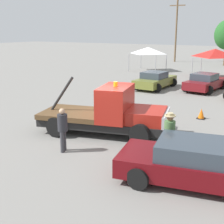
# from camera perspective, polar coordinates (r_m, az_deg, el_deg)

# --- Properties ---
(ground_plane) EXTENTS (160.00, 160.00, 0.00)m
(ground_plane) POSITION_cam_1_polar(r_m,az_deg,el_deg) (14.19, -1.75, -3.84)
(ground_plane) COLOR gray
(tow_truck) EXTENTS (6.00, 3.37, 2.51)m
(tow_truck) POSITION_cam_1_polar(r_m,az_deg,el_deg) (13.82, -0.41, -0.31)
(tow_truck) COLOR black
(tow_truck) RESTS_ON ground
(foreground_car) EXTENTS (5.18, 2.87, 1.34)m
(foreground_car) POSITION_cam_1_polar(r_m,az_deg,el_deg) (9.84, 15.49, -9.08)
(foreground_car) COLOR #5B0A0F
(foreground_car) RESTS_ON ground
(person_near_truck) EXTENTS (0.40, 0.40, 1.79)m
(person_near_truck) POSITION_cam_1_polar(r_m,az_deg,el_deg) (11.04, 10.45, -3.85)
(person_near_truck) COLOR #847051
(person_near_truck) RESTS_ON ground
(person_at_hood) EXTENTS (0.38, 0.38, 1.71)m
(person_at_hood) POSITION_cam_1_polar(r_m,az_deg,el_deg) (11.94, -9.02, -2.71)
(person_at_hood) COLOR #38383D
(person_at_hood) RESTS_ON ground
(parked_car_olive) EXTENTS (2.57, 4.55, 1.34)m
(parked_car_olive) POSITION_cam_1_polar(r_m,az_deg,el_deg) (25.03, 7.88, 5.78)
(parked_car_olive) COLOR olive
(parked_car_olive) RESTS_ON ground
(parked_car_maroon) EXTENTS (2.80, 4.51, 1.34)m
(parked_car_maroon) POSITION_cam_1_polar(r_m,az_deg,el_deg) (24.89, 16.63, 5.25)
(parked_car_maroon) COLOR maroon
(parked_car_maroon) RESTS_ON ground
(canopy_tent_white) EXTENTS (3.26, 3.26, 2.64)m
(canopy_tent_white) POSITION_cam_1_polar(r_m,az_deg,el_deg) (35.57, 6.64, 11.12)
(canopy_tent_white) COLOR #9E9EA3
(canopy_tent_white) RESTS_ON ground
(canopy_tent_red) EXTENTS (3.38, 3.38, 2.76)m
(canopy_tent_red) POSITION_cam_1_polar(r_m,az_deg,el_deg) (31.78, 18.35, 10.22)
(canopy_tent_red) COLOR #9E9EA3
(canopy_tent_red) RESTS_ON ground
(traffic_cone) EXTENTS (0.40, 0.40, 0.55)m
(traffic_cone) POSITION_cam_1_polar(r_m,az_deg,el_deg) (16.99, 16.01, -0.36)
(traffic_cone) COLOR black
(traffic_cone) RESTS_ON ground
(utility_pole) EXTENTS (2.20, 0.24, 8.80)m
(utility_pole) POSITION_cam_1_polar(r_m,az_deg,el_deg) (46.37, 11.67, 14.74)
(utility_pole) COLOR brown
(utility_pole) RESTS_ON ground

